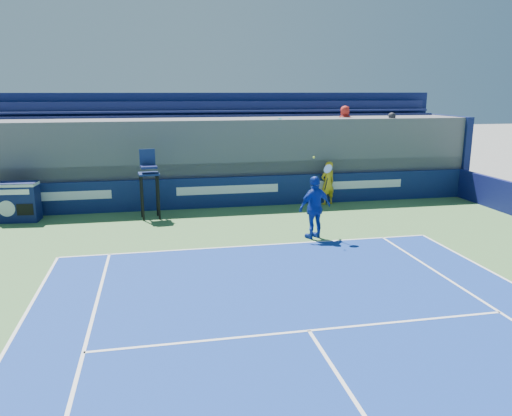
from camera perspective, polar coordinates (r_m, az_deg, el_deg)
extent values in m
imported|color=gold|center=(20.20, 8.20, 2.84)|extent=(0.73, 0.59, 1.73)
cube|color=white|center=(14.79, -0.30, -4.31)|extent=(10.97, 0.07, 0.00)
cube|color=white|center=(9.85, 6.07, -13.76)|extent=(8.23, 0.07, 0.00)
cube|color=#0D1B4C|center=(19.63, -3.25, 1.82)|extent=(20.40, 0.20, 1.20)
cube|color=white|center=(19.59, -20.85, 1.30)|extent=(3.20, 0.01, 0.32)
cube|color=white|center=(19.50, -3.21, 2.11)|extent=(4.00, 0.01, 0.32)
cube|color=white|center=(20.99, 11.84, 2.64)|extent=(3.60, 0.01, 0.32)
cylinder|color=white|center=(20.38, 7.43, 2.50)|extent=(0.44, 0.01, 0.44)
cube|color=#0E184A|center=(19.27, -25.47, 0.63)|extent=(1.36, 0.82, 1.40)
cube|color=silver|center=(19.16, -25.65, 2.47)|extent=(1.38, 0.84, 0.10)
cylinder|color=silver|center=(19.07, -26.62, -0.07)|extent=(0.56, 0.07, 0.56)
cube|color=black|center=(18.88, -24.90, -0.17)|extent=(0.55, 0.07, 0.40)
cube|color=white|center=(18.86, -25.94, 1.64)|extent=(1.00, 0.10, 0.18)
cylinder|color=black|center=(17.86, -12.82, 1.02)|extent=(0.08, 0.08, 1.60)
cylinder|color=black|center=(17.92, -11.04, 1.15)|extent=(0.08, 0.08, 1.60)
cylinder|color=black|center=(18.41, -12.99, 1.37)|extent=(0.08, 0.08, 1.60)
cylinder|color=black|center=(18.46, -11.26, 1.49)|extent=(0.08, 0.08, 1.60)
cube|color=#0F1D4E|center=(18.01, -12.15, 3.84)|extent=(0.77, 0.77, 0.06)
cube|color=#141A4C|center=(17.87, -12.16, 4.59)|extent=(0.60, 0.51, 0.08)
cube|color=#15234E|center=(18.19, -12.32, 5.68)|extent=(0.55, 0.12, 0.60)
imported|color=#1431A2|center=(15.42, 6.75, 0.07)|extent=(1.24, 0.83, 1.95)
cylinder|color=black|center=(15.42, 8.02, 2.73)|extent=(0.07, 0.16, 0.39)
torus|color=silver|center=(15.29, 8.22, 4.46)|extent=(0.31, 0.18, 0.29)
cylinder|color=white|center=(15.29, 8.22, 4.46)|extent=(0.26, 0.14, 0.24)
sphere|color=#C0D52F|center=(14.98, 6.64, 5.76)|extent=(0.07, 0.07, 0.07)
cube|color=#49494E|center=(21.31, -4.02, 5.69)|extent=(20.40, 3.60, 3.38)
cube|color=#49494E|center=(20.01, -3.51, 4.59)|extent=(20.40, 0.90, 0.55)
cube|color=#141C4B|center=(19.85, -3.48, 5.90)|extent=(20.00, 0.45, 0.08)
cube|color=#141C4B|center=(20.07, -3.59, 6.55)|extent=(20.00, 0.06, 0.45)
cube|color=#49494E|center=(20.82, -3.88, 6.45)|extent=(20.40, 0.90, 0.55)
cube|color=#141C4B|center=(20.67, -3.86, 7.72)|extent=(20.00, 0.45, 0.08)
cube|color=#141C4B|center=(20.90, -3.96, 8.33)|extent=(20.00, 0.06, 0.45)
cube|color=#49494E|center=(21.65, -4.22, 8.16)|extent=(20.40, 0.90, 0.55)
cube|color=#141C4B|center=(21.52, -4.21, 9.40)|extent=(20.00, 0.45, 0.08)
cube|color=#141C4B|center=(21.75, -4.30, 9.97)|extent=(20.00, 0.06, 0.45)
cube|color=#49494E|center=(22.50, -4.54, 9.75)|extent=(20.40, 0.90, 0.55)
cube|color=#141C4B|center=(22.38, -4.53, 10.95)|extent=(20.00, 0.45, 0.08)
cube|color=#141C4B|center=(22.62, -4.62, 11.48)|extent=(20.00, 0.06, 0.45)
cube|color=#0C1647|center=(23.17, -4.68, 7.56)|extent=(20.80, 0.30, 4.40)
cube|color=#0C1647|center=(24.85, 20.51, 5.99)|extent=(0.30, 3.90, 3.40)
imported|color=gold|center=(20.16, -24.61, 6.62)|extent=(0.85, 0.71, 1.60)
imported|color=silver|center=(19.66, -9.10, 7.48)|extent=(1.11, 0.75, 1.58)
imported|color=teal|center=(20.25, 2.75, 7.91)|extent=(1.05, 0.69, 1.66)
imported|color=#B32119|center=(22.01, 10.09, 9.43)|extent=(0.76, 0.49, 1.55)
imported|color=black|center=(21.89, 15.06, 8.10)|extent=(0.71, 0.50, 1.83)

